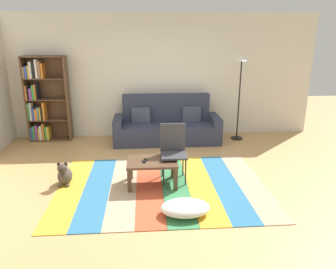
{
  "coord_description": "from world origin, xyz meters",
  "views": [
    {
      "loc": [
        -0.43,
        -4.61,
        2.22
      ],
      "look_at": [
        -0.06,
        0.41,
        0.65
      ],
      "focal_mm": 33.96,
      "sensor_mm": 36.0,
      "label": 1
    }
  ],
  "objects_px": {
    "dog": "(64,175)",
    "couch": "(167,126)",
    "pouf": "(185,208)",
    "tv_remote": "(145,161)",
    "standing_lamp": "(241,69)",
    "coffee_table": "(152,165)",
    "folding_chair": "(173,147)",
    "bookshelf": "(43,101)"
  },
  "relations": [
    {
      "from": "dog",
      "to": "couch",
      "type": "bearing_deg",
      "value": 49.4
    },
    {
      "from": "pouf",
      "to": "tv_remote",
      "type": "relative_size",
      "value": 4.24
    },
    {
      "from": "pouf",
      "to": "dog",
      "type": "height_order",
      "value": "dog"
    },
    {
      "from": "dog",
      "to": "standing_lamp",
      "type": "distance_m",
      "value": 4.13
    },
    {
      "from": "coffee_table",
      "to": "standing_lamp",
      "type": "relative_size",
      "value": 0.41
    },
    {
      "from": "dog",
      "to": "folding_chair",
      "type": "height_order",
      "value": "folding_chair"
    },
    {
      "from": "pouf",
      "to": "dog",
      "type": "distance_m",
      "value": 2.03
    },
    {
      "from": "coffee_table",
      "to": "folding_chair",
      "type": "relative_size",
      "value": 0.85
    },
    {
      "from": "couch",
      "to": "folding_chair",
      "type": "xyz_separation_m",
      "value": [
        -0.04,
        -1.94,
        0.2
      ]
    },
    {
      "from": "coffee_table",
      "to": "folding_chair",
      "type": "distance_m",
      "value": 0.44
    },
    {
      "from": "tv_remote",
      "to": "dog",
      "type": "bearing_deg",
      "value": -175.73
    },
    {
      "from": "bookshelf",
      "to": "pouf",
      "type": "distance_m",
      "value": 4.34
    },
    {
      "from": "standing_lamp",
      "to": "couch",
      "type": "bearing_deg",
      "value": -178.92
    },
    {
      "from": "bookshelf",
      "to": "coffee_table",
      "type": "relative_size",
      "value": 2.39
    },
    {
      "from": "bookshelf",
      "to": "standing_lamp",
      "type": "relative_size",
      "value": 0.98
    },
    {
      "from": "bookshelf",
      "to": "pouf",
      "type": "height_order",
      "value": "bookshelf"
    },
    {
      "from": "standing_lamp",
      "to": "coffee_table",
      "type": "bearing_deg",
      "value": -132.09
    },
    {
      "from": "folding_chair",
      "to": "coffee_table",
      "type": "bearing_deg",
      "value": -125.55
    },
    {
      "from": "pouf",
      "to": "dog",
      "type": "bearing_deg",
      "value": 149.86
    },
    {
      "from": "couch",
      "to": "folding_chair",
      "type": "relative_size",
      "value": 2.51
    },
    {
      "from": "standing_lamp",
      "to": "folding_chair",
      "type": "height_order",
      "value": "standing_lamp"
    },
    {
      "from": "couch",
      "to": "bookshelf",
      "type": "xyz_separation_m",
      "value": [
        -2.66,
        0.28,
        0.55
      ]
    },
    {
      "from": "bookshelf",
      "to": "standing_lamp",
      "type": "distance_m",
      "value": 4.29
    },
    {
      "from": "pouf",
      "to": "folding_chair",
      "type": "relative_size",
      "value": 0.71
    },
    {
      "from": "pouf",
      "to": "couch",
      "type": "bearing_deg",
      "value": 90.43
    },
    {
      "from": "dog",
      "to": "tv_remote",
      "type": "relative_size",
      "value": 2.65
    },
    {
      "from": "bookshelf",
      "to": "folding_chair",
      "type": "bearing_deg",
      "value": -40.27
    },
    {
      "from": "pouf",
      "to": "folding_chair",
      "type": "distance_m",
      "value": 1.19
    },
    {
      "from": "couch",
      "to": "pouf",
      "type": "bearing_deg",
      "value": -89.57
    },
    {
      "from": "bookshelf",
      "to": "folding_chair",
      "type": "distance_m",
      "value": 3.45
    },
    {
      "from": "tv_remote",
      "to": "couch",
      "type": "bearing_deg",
      "value": 87.13
    },
    {
      "from": "couch",
      "to": "pouf",
      "type": "height_order",
      "value": "couch"
    },
    {
      "from": "coffee_table",
      "to": "dog",
      "type": "xyz_separation_m",
      "value": [
        -1.36,
        0.11,
        -0.17
      ]
    },
    {
      "from": "couch",
      "to": "folding_chair",
      "type": "height_order",
      "value": "couch"
    },
    {
      "from": "pouf",
      "to": "tv_remote",
      "type": "xyz_separation_m",
      "value": [
        -0.51,
        0.9,
        0.31
      ]
    },
    {
      "from": "tv_remote",
      "to": "coffee_table",
      "type": "bearing_deg",
      "value": 16.15
    },
    {
      "from": "coffee_table",
      "to": "dog",
      "type": "bearing_deg",
      "value": 175.33
    },
    {
      "from": "coffee_table",
      "to": "dog",
      "type": "height_order",
      "value": "coffee_table"
    },
    {
      "from": "bookshelf",
      "to": "standing_lamp",
      "type": "xyz_separation_m",
      "value": [
        4.23,
        -0.25,
        0.66
      ]
    },
    {
      "from": "coffee_table",
      "to": "tv_remote",
      "type": "bearing_deg",
      "value": -173.75
    },
    {
      "from": "pouf",
      "to": "folding_chair",
      "type": "height_order",
      "value": "folding_chair"
    },
    {
      "from": "standing_lamp",
      "to": "bookshelf",
      "type": "bearing_deg",
      "value": 176.58
    }
  ]
}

